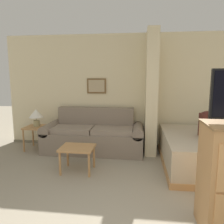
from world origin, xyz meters
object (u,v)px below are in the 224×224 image
backpack (209,124)px  coffee_table (77,150)px  couch (94,136)px  table_lamp (36,114)px  bed (213,151)px

backpack → coffee_table: bearing=-169.7°
couch → table_lamp: bearing=-178.0°
coffee_table → backpack: 2.35m
couch → backpack: backpack is taller
coffee_table → table_lamp: bearing=139.8°
coffee_table → bed: bed is taller
bed → table_lamp: bearing=171.6°
couch → bed: bearing=-14.0°
backpack → table_lamp: bearing=169.7°
bed → backpack: size_ratio=4.16×
couch → coffee_table: size_ratio=3.80×
coffee_table → backpack: size_ratio=1.24×
couch → backpack: bearing=-17.1°
couch → table_lamp: 1.38m
couch → backpack: (2.22, -0.68, 0.48)m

